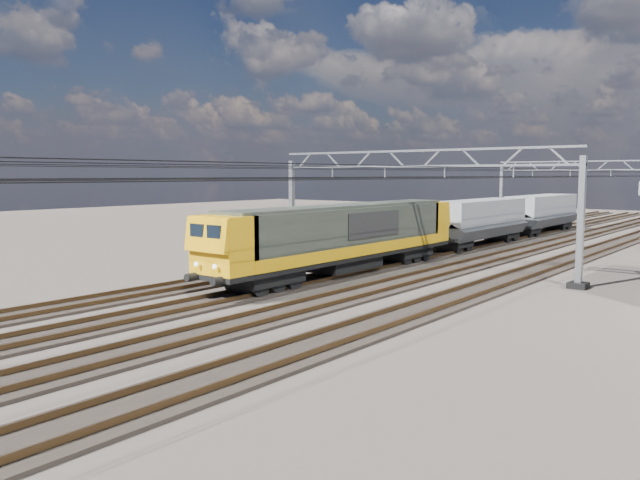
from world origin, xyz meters
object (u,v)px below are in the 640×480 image
Objects in this scene: catenary_gantry_mid at (413,205)px; locomotive at (345,234)px; catenary_gantry_far at (589,192)px; hopper_wagon_mid at (542,211)px; hopper_wagon_lead at (479,219)px.

catenary_gantry_mid is 0.94× the size of locomotive.
catenary_gantry_far is 40.17m from locomotive.
catenary_gantry_mid reaches higher than locomotive.
locomotive is 31.90m from hopper_wagon_mid.
catenary_gantry_mid is 4.82m from locomotive.
catenary_gantry_mid is 1.53× the size of hopper_wagon_mid.
hopper_wagon_lead is at bearing 98.36° from catenary_gantry_mid.
locomotive is 1.62× the size of hopper_wagon_mid.
hopper_wagon_lead is 14.20m from hopper_wagon_mid.
catenary_gantry_mid is at bearing 63.93° from locomotive.
hopper_wagon_lead is (-0.00, 17.70, -0.09)m from locomotive.
hopper_wagon_mid is at bearing 94.11° from catenary_gantry_mid.
catenary_gantry_mid is at bearing -90.00° from catenary_gantry_far.
catenary_gantry_far is 1.53× the size of hopper_wagon_mid.
locomotive reaches higher than hopper_wagon_lead.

